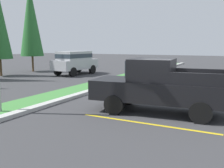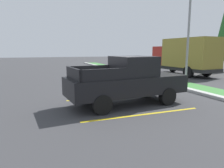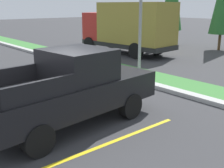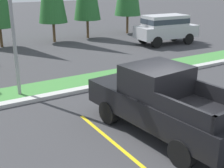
{
  "view_description": "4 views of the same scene",
  "coord_description": "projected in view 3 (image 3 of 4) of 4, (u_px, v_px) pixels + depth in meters",
  "views": [
    {
      "loc": [
        -9.1,
        -2.31,
        2.6
      ],
      "look_at": [
        0.64,
        2.67,
        0.9
      ],
      "focal_mm": 39.88,
      "sensor_mm": 36.0,
      "label": 1
    },
    {
      "loc": [
        8.17,
        -3.34,
        2.39
      ],
      "look_at": [
        -0.38,
        -0.14,
        0.86
      ],
      "focal_mm": 33.02,
      "sensor_mm": 36.0,
      "label": 2
    },
    {
      "loc": [
        6.57,
        -3.54,
        3.25
      ],
      "look_at": [
        0.64,
        1.44,
        1.09
      ],
      "focal_mm": 45.88,
      "sensor_mm": 36.0,
      "label": 3
    },
    {
      "loc": [
        -5.49,
        -6.0,
        4.5
      ],
      "look_at": [
        -0.33,
        2.47,
        1.08
      ],
      "focal_mm": 48.56,
      "sensor_mm": 36.0,
      "label": 4
    }
  ],
  "objects": [
    {
      "name": "pickup_truck_main",
      "position": [
        71.0,
        89.0,
        7.78
      ],
      "size": [
        2.4,
        5.39,
        2.1
      ],
      "color": "black",
      "rests_on": "ground"
    },
    {
      "name": "cargo_truck_distant",
      "position": [
        128.0,
        26.0,
        19.17
      ],
      "size": [
        6.96,
        2.95,
        3.4
      ],
      "color": "black",
      "rests_on": "ground"
    },
    {
      "name": "curb_strip",
      "position": [
        172.0,
        90.0,
        10.99
      ],
      "size": [
        56.0,
        0.4,
        0.15
      ],
      "primitive_type": "cube",
      "color": "#B2B2AD",
      "rests_on": "ground"
    },
    {
      "name": "grass_median",
      "position": [
        189.0,
        86.0,
        11.69
      ],
      "size": [
        56.0,
        1.8,
        0.06
      ],
      "primitive_type": "cube",
      "color": "#42843D",
      "rests_on": "ground"
    },
    {
      "name": "parking_line_near",
      "position": [
        45.0,
        110.0,
        9.16
      ],
      "size": [
        0.12,
        4.8,
        0.01
      ],
      "primitive_type": "cube",
      "color": "yellow",
      "rests_on": "ground"
    },
    {
      "name": "parking_line_far",
      "position": [
        106.0,
        144.0,
        6.88
      ],
      "size": [
        0.12,
        4.8,
        0.01
      ],
      "primitive_type": "cube",
      "color": "yellow",
      "rests_on": "ground"
    },
    {
      "name": "ground_plane",
      "position": [
        57.0,
        126.0,
        7.91
      ],
      "size": [
        120.0,
        120.0,
        0.0
      ],
      "primitive_type": "plane",
      "color": "#38383A"
    }
  ]
}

